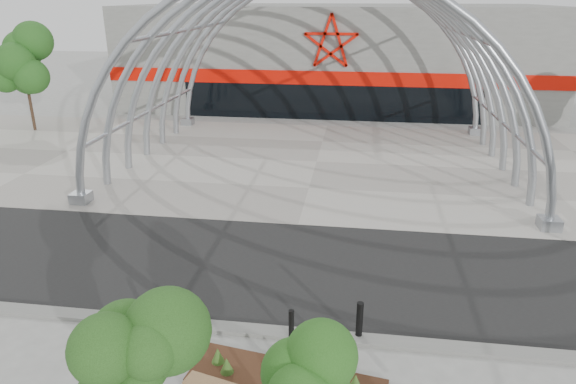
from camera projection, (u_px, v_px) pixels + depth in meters
ground at (268, 328)px, 14.52m from camera, size 140.00×140.00×0.00m
road at (286, 267)px, 17.75m from camera, size 140.00×7.00×0.02m
forecourt at (317, 162)px, 28.83m from camera, size 60.00×17.00×0.04m
kerb at (267, 331)px, 14.27m from camera, size 60.00×0.50×0.12m
arena_building at (336, 55)px, 43.98m from camera, size 34.00×15.24×8.00m
vault_canopy at (317, 162)px, 28.83m from camera, size 20.80×15.80×20.36m
planting_bed at (284, 377)px, 12.48m from camera, size 4.96×2.23×0.51m
street_tree_0 at (144, 362)px, 9.21m from camera, size 1.62×1.62×3.69m
street_tree_1 at (304, 364)px, 9.54m from camera, size 1.41×1.41×3.34m
bollard_0 at (159, 332)px, 13.52m from camera, size 0.16×0.16×1.00m
bollard_1 at (179, 312)px, 14.47m from camera, size 0.14×0.14×0.90m
bollard_2 at (291, 325)px, 13.85m from camera, size 0.15×0.15×0.94m
bollard_3 at (359, 321)px, 13.87m from camera, size 0.18×0.18×1.14m
bollard_4 at (345, 352)px, 12.85m from camera, size 0.15×0.15×0.92m
bg_tree_0 at (23, 62)px, 33.93m from camera, size 3.00×3.00×6.45m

